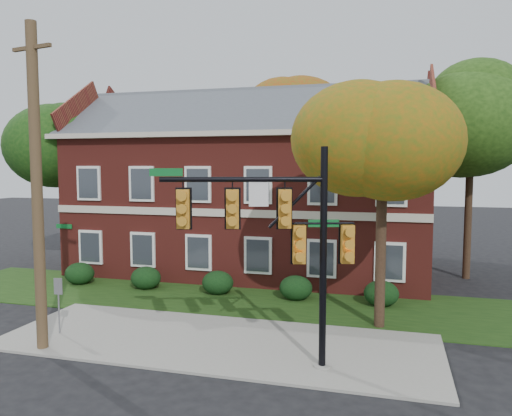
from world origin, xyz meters
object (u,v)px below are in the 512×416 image
(tree_near_right, at_px, (390,136))
(traffic_signal, at_px, (283,233))
(hedge_far_left, at_px, (80,274))
(hedge_far_right, at_px, (381,294))
(tree_left_rear, at_px, (79,148))
(hedge_center, at_px, (218,283))
(sign_post, at_px, (58,297))
(hedge_right, at_px, (296,288))
(tree_right_rear, at_px, (479,115))
(utility_pole, at_px, (37,187))
(apartment_building, at_px, (251,178))
(hedge_left, at_px, (146,278))
(tree_far_rear, at_px, (302,118))

(tree_near_right, bearing_deg, traffic_signal, -121.71)
(tree_near_right, bearing_deg, hedge_far_left, 168.73)
(hedge_far_right, height_order, tree_left_rear, tree_left_rear)
(hedge_center, bearing_deg, sign_post, -117.02)
(hedge_far_right, xyz_separation_m, sign_post, (-10.29, -6.44, 0.80))
(hedge_far_right, xyz_separation_m, traffic_signal, (-2.49, -7.23, 3.31))
(hedge_center, relative_size, hedge_right, 1.00)
(tree_near_right, xyz_separation_m, tree_right_rear, (4.09, 8.95, 1.45))
(hedge_far_right, height_order, tree_near_right, tree_near_right)
(hedge_center, height_order, tree_right_rear, tree_right_rear)
(tree_left_rear, distance_m, tree_right_rear, 21.19)
(hedge_right, relative_size, hedge_far_right, 1.00)
(utility_pole, bearing_deg, hedge_far_left, 128.55)
(sign_post, bearing_deg, apartment_building, 64.55)
(hedge_far_right, distance_m, utility_pole, 13.36)
(hedge_right, bearing_deg, apartment_building, 123.67)
(hedge_center, distance_m, tree_right_rear, 14.94)
(hedge_left, xyz_separation_m, hedge_center, (3.50, 0.00, 0.00))
(utility_pole, bearing_deg, hedge_left, 104.89)
(sign_post, bearing_deg, hedge_right, 33.75)
(hedge_right, distance_m, sign_post, 9.39)
(hedge_right, xyz_separation_m, tree_far_rear, (-2.16, 13.09, 8.32))
(hedge_center, height_order, hedge_right, same)
(tree_left_rear, bearing_deg, apartment_building, 6.54)
(utility_pole, xyz_separation_m, sign_post, (-0.34, 1.26, -3.69))
(sign_post, bearing_deg, tree_far_rear, 66.91)
(tree_near_right, xyz_separation_m, tree_left_rear, (-16.95, 6.97, 0.01))
(hedge_left, relative_size, hedge_far_right, 1.00)
(hedge_right, bearing_deg, hedge_far_left, 180.00)
(hedge_far_left, height_order, traffic_signal, traffic_signal)
(tree_far_rear, bearing_deg, tree_left_rear, -141.03)
(hedge_center, relative_size, tree_near_right, 0.16)
(hedge_far_left, bearing_deg, tree_near_right, -11.27)
(apartment_building, xyz_separation_m, hedge_far_left, (-7.00, -5.25, -4.46))
(hedge_far_right, relative_size, utility_pole, 0.14)
(tree_right_rear, relative_size, utility_pole, 1.07)
(hedge_left, distance_m, utility_pole, 8.93)
(hedge_right, bearing_deg, tree_far_rear, 99.36)
(apartment_building, distance_m, tree_right_rear, 11.77)
(hedge_far_right, distance_m, tree_right_rear, 10.66)
(hedge_far_right, bearing_deg, tree_near_right, -85.48)
(hedge_right, bearing_deg, sign_post, -136.49)
(hedge_center, xyz_separation_m, utility_pole, (-2.95, -7.70, 4.49))
(tree_left_rear, bearing_deg, hedge_left, -33.59)
(hedge_left, xyz_separation_m, hedge_far_right, (10.50, 0.00, 0.00))
(traffic_signal, relative_size, utility_pole, 0.63)
(hedge_far_right, xyz_separation_m, tree_right_rear, (4.31, 6.11, 7.60))
(hedge_center, bearing_deg, hedge_left, 180.00)
(hedge_far_left, xyz_separation_m, tree_right_rear, (18.31, 6.11, 7.60))
(tree_far_rear, height_order, utility_pole, tree_far_rear)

